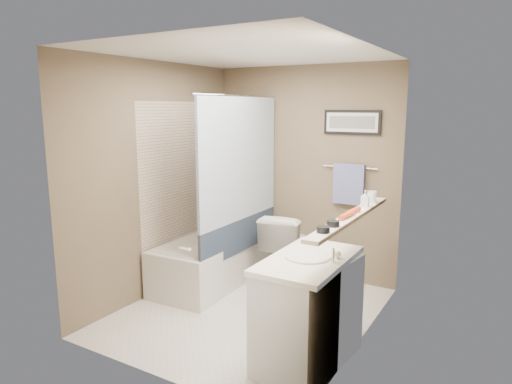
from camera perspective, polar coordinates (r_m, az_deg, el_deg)
The scene contains 34 objects.
ground at distance 4.54m, azimuth -0.99°, elevation -14.72°, with size 2.50×2.50×0.00m, color silver.
ceiling at distance 4.13m, azimuth -1.10°, elevation 16.68°, with size 2.20×2.50×0.04m, color white.
wall_back at distance 5.25m, azimuth 5.97°, elevation 2.42°, with size 2.20×0.04×2.40m, color brown.
wall_front at distance 3.21m, azimuth -12.57°, elevation -3.06°, with size 2.20×0.04×2.40m, color brown.
wall_left at distance 4.82m, azimuth -12.08°, elevation 1.50°, with size 0.04×2.50×2.40m, color brown.
wall_right at distance 3.74m, azimuth 13.25°, elevation -1.16°, with size 0.04×2.50×2.40m, color brown.
tile_surround at distance 5.23m, azimuth -8.41°, elevation 0.12°, with size 0.02×1.55×2.00m, color beige.
curtain_rod at distance 4.74m, azimuth -2.08°, elevation 11.90°, with size 0.02×0.02×1.55m, color silver.
curtain_upper at distance 4.77m, azimuth -2.03°, elevation 4.07°, with size 0.03×1.45×1.28m, color silver.
curtain_lower at distance 4.93m, azimuth -1.96°, elevation -5.43°, with size 0.03×1.45×0.36m, color #28374B.
mirror at distance 3.53m, azimuth 12.97°, elevation 5.07°, with size 0.02×1.60×1.00m, color silver.
shelf at distance 3.63m, azimuth 11.80°, elevation -3.06°, with size 0.12×1.60×0.03m, color silver.
towel_bar at distance 5.02m, azimuth 11.65°, elevation 3.04°, with size 0.02×0.02×0.60m, color silver.
towel at distance 5.03m, azimuth 11.50°, elevation 0.98°, with size 0.34×0.05×0.44m, color #9AA1E0.
art_frame at distance 5.00m, azimuth 11.93°, elevation 8.52°, with size 0.62×0.03×0.26m, color black.
art_mat at distance 4.98m, azimuth 11.87°, elevation 8.52°, with size 0.56×0.00×0.20m, color white.
art_image at distance 4.98m, azimuth 11.86°, elevation 8.52°, with size 0.50×0.00×0.13m, color #595959.
door at distance 2.92m, azimuth -4.54°, elevation -8.29°, with size 0.80×0.02×2.00m, color silver.
door_handle at distance 3.15m, azimuth -8.96°, elevation -6.96°, with size 0.02×0.02×0.10m, color silver.
bathtub at distance 5.19m, azimuth -5.51°, elevation -8.49°, with size 0.70×1.50×0.50m, color silver.
tub_rim at distance 5.11m, azimuth -5.56°, elevation -5.84°, with size 0.56×1.36×0.02m, color beige.
toilet at distance 5.15m, azimuth 4.01°, elevation -6.85°, with size 0.45×0.78×0.80m, color white.
vanity at distance 3.61m, azimuth 6.59°, elevation -14.80°, with size 0.50×0.90×0.80m, color silver.
countertop at distance 3.45m, azimuth 6.59°, elevation -8.46°, with size 0.54×0.96×0.04m, color white.
sink_basin at distance 3.45m, azimuth 6.45°, elevation -8.00°, with size 0.34×0.34×0.01m, color silver.
faucet_spout at distance 3.36m, azimuth 9.60°, elevation -7.81°, with size 0.02×0.02×0.10m, color silver.
faucet_knob at distance 3.46m, azimuth 10.19°, elevation -7.65°, with size 0.05×0.05×0.05m, color silver.
candle_bowl_near at distance 3.10m, azimuth 8.40°, elevation -4.65°, with size 0.09×0.09×0.04m, color black.
candle_bowl_far at distance 3.26m, azimuth 9.62°, elevation -3.90°, with size 0.09×0.09×0.04m, color black.
hair_brush_front at distance 3.52m, azimuth 11.26°, elevation -2.85°, with size 0.04×0.04×0.22m, color #CD421D.
hair_brush_back at distance 3.67m, azimuth 12.08°, elevation -2.33°, with size 0.04×0.04×0.22m, color #D1421D.
pink_comb at distance 3.76m, azimuth 12.52°, elevation -2.32°, with size 0.03×0.16×0.01m, color #FE9BC3.
glass_jar at distance 4.13m, azimuth 14.27°, elevation -0.59°, with size 0.08×0.08×0.10m, color silver.
soap_bottle at distance 3.94m, azimuth 13.49°, elevation -0.79°, with size 0.06×0.06×0.14m, color #999999.
Camera 1 is at (2.14, -3.50, 1.95)m, focal length 32.00 mm.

